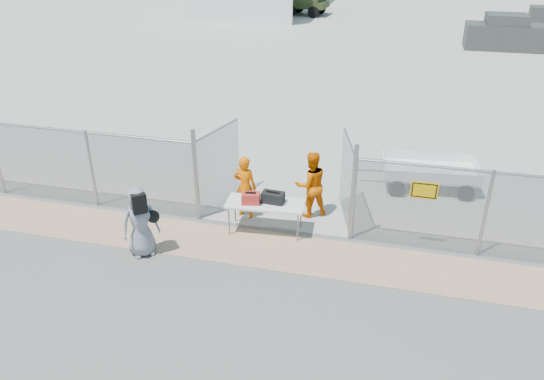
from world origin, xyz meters
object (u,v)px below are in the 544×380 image
(security_worker_left, at_px, (245,187))
(security_worker_right, at_px, (311,184))
(folding_table, at_px, (265,217))
(visitor, at_px, (140,222))
(utility_trailer, at_px, (429,174))

(security_worker_left, relative_size, security_worker_right, 0.95)
(folding_table, distance_m, security_worker_right, 1.54)
(folding_table, relative_size, visitor, 1.12)
(security_worker_left, height_order, utility_trailer, security_worker_left)
(visitor, xyz_separation_m, utility_trailer, (6.55, 5.31, -0.44))
(security_worker_left, bearing_deg, folding_table, 144.89)
(security_worker_right, xyz_separation_m, visitor, (-3.47, -2.80, -0.04))
(folding_table, height_order, visitor, visitor)
(security_worker_right, bearing_deg, folding_table, 19.19)
(folding_table, height_order, utility_trailer, utility_trailer)
(visitor, bearing_deg, utility_trailer, -1.11)
(utility_trailer, bearing_deg, folding_table, -143.92)
(security_worker_right, relative_size, utility_trailer, 0.52)
(folding_table, distance_m, visitor, 3.08)
(security_worker_right, height_order, utility_trailer, security_worker_right)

